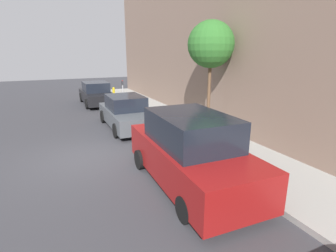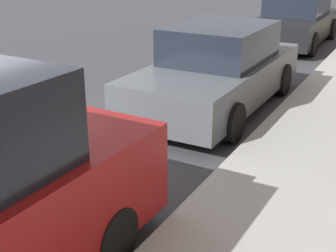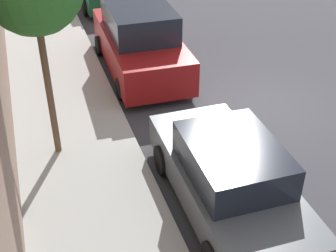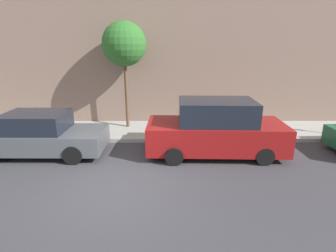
{
  "view_description": "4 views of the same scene",
  "coord_description": "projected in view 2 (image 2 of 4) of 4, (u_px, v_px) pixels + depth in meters",
  "views": [
    {
      "loc": [
        -0.94,
        -8.87,
        3.52
      ],
      "look_at": [
        2.8,
        -0.73,
        1.0
      ],
      "focal_mm": 28.0,
      "sensor_mm": 36.0,
      "label": 1
    },
    {
      "loc": [
        5.55,
        -4.65,
        2.88
      ],
      "look_at": [
        3.25,
        -0.41,
        1.0
      ],
      "focal_mm": 50.0,
      "sensor_mm": 36.0,
      "label": 2
    },
    {
      "loc": [
        5.55,
        9.19,
        6.31
      ],
      "look_at": [
        3.03,
        1.52,
        1.0
      ],
      "focal_mm": 50.0,
      "sensor_mm": 36.0,
      "label": 3
    },
    {
      "loc": [
        -6.46,
        -1.4,
        3.79
      ],
      "look_at": [
        2.55,
        -1.41,
        1.0
      ],
      "focal_mm": 28.0,
      "sensor_mm": 36.0,
      "label": 4
    }
  ],
  "objects": [
    {
      "name": "sidewalk",
      "position": [
        311.0,
        217.0,
        5.15
      ],
      "size": [
        2.65,
        32.0,
        0.15
      ],
      "color": "#9E9E99",
      "rests_on": "ground_plane"
    },
    {
      "name": "parked_sedan_third",
      "position": [
        218.0,
        70.0,
        8.58
      ],
      "size": [
        1.92,
        4.51,
        1.54
      ],
      "color": "#4C5156",
      "rests_on": "ground_plane"
    },
    {
      "name": "parked_sedan_fourth",
      "position": [
        295.0,
        20.0,
        14.15
      ],
      "size": [
        1.92,
        4.52,
        1.54
      ],
      "color": "black",
      "rests_on": "ground_plane"
    }
  ]
}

